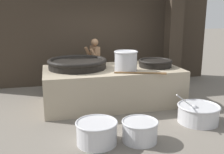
{
  "coord_description": "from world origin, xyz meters",
  "views": [
    {
      "loc": [
        -1.55,
        -6.26,
        2.25
      ],
      "look_at": [
        0.0,
        0.0,
        0.68
      ],
      "focal_mm": 42.0,
      "sensor_mm": 36.0,
      "label": 1
    }
  ],
  "objects_px": {
    "prep_bowl_meat": "(97,131)",
    "prep_bowl_extra": "(140,130)",
    "giant_wok_near": "(77,63)",
    "giant_wok_far": "(155,63)",
    "stock_pot": "(126,61)",
    "prep_bowl_vegetables": "(198,113)",
    "cook": "(95,63)"
  },
  "relations": [
    {
      "from": "stock_pot",
      "to": "prep_bowl_extra",
      "type": "height_order",
      "value": "stock_pot"
    },
    {
      "from": "giant_wok_near",
      "to": "giant_wok_far",
      "type": "height_order",
      "value": "giant_wok_near"
    },
    {
      "from": "giant_wok_near",
      "to": "stock_pot",
      "type": "height_order",
      "value": "stock_pot"
    },
    {
      "from": "giant_wok_near",
      "to": "prep_bowl_meat",
      "type": "distance_m",
      "value": 2.4
    },
    {
      "from": "prep_bowl_meat",
      "to": "prep_bowl_extra",
      "type": "bearing_deg",
      "value": -7.2
    },
    {
      "from": "giant_wok_near",
      "to": "cook",
      "type": "bearing_deg",
      "value": 59.79
    },
    {
      "from": "prep_bowl_vegetables",
      "to": "cook",
      "type": "bearing_deg",
      "value": 119.58
    },
    {
      "from": "prep_bowl_extra",
      "to": "prep_bowl_vegetables",
      "type": "bearing_deg",
      "value": 18.68
    },
    {
      "from": "stock_pot",
      "to": "prep_bowl_meat",
      "type": "bearing_deg",
      "value": -121.78
    },
    {
      "from": "giant_wok_far",
      "to": "prep_bowl_extra",
      "type": "relative_size",
      "value": 1.31
    },
    {
      "from": "stock_pot",
      "to": "prep_bowl_extra",
      "type": "xyz_separation_m",
      "value": [
        -0.26,
        -1.76,
        -0.95
      ]
    },
    {
      "from": "giant_wok_far",
      "to": "cook",
      "type": "relative_size",
      "value": 0.56
    },
    {
      "from": "giant_wok_near",
      "to": "prep_bowl_meat",
      "type": "bearing_deg",
      "value": -88.64
    },
    {
      "from": "stock_pot",
      "to": "prep_bowl_extra",
      "type": "relative_size",
      "value": 0.86
    },
    {
      "from": "stock_pot",
      "to": "prep_bowl_meat",
      "type": "distance_m",
      "value": 2.16
    },
    {
      "from": "giant_wok_far",
      "to": "prep_bowl_vegetables",
      "type": "height_order",
      "value": "giant_wok_far"
    },
    {
      "from": "giant_wok_near",
      "to": "prep_bowl_meat",
      "type": "height_order",
      "value": "giant_wok_near"
    },
    {
      "from": "stock_pot",
      "to": "prep_bowl_meat",
      "type": "height_order",
      "value": "stock_pot"
    },
    {
      "from": "giant_wok_near",
      "to": "prep_bowl_extra",
      "type": "height_order",
      "value": "giant_wok_near"
    },
    {
      "from": "giant_wok_near",
      "to": "cook",
      "type": "distance_m",
      "value": 1.28
    },
    {
      "from": "prep_bowl_vegetables",
      "to": "prep_bowl_extra",
      "type": "xyz_separation_m",
      "value": [
        -1.49,
        -0.5,
        0.0
      ]
    },
    {
      "from": "giant_wok_far",
      "to": "prep_bowl_vegetables",
      "type": "xyz_separation_m",
      "value": [
        0.33,
        -1.58,
        -0.8
      ]
    },
    {
      "from": "giant_wok_far",
      "to": "prep_bowl_vegetables",
      "type": "relative_size",
      "value": 0.78
    },
    {
      "from": "giant_wok_near",
      "to": "prep_bowl_vegetables",
      "type": "height_order",
      "value": "giant_wok_near"
    },
    {
      "from": "giant_wok_far",
      "to": "stock_pot",
      "type": "xyz_separation_m",
      "value": [
        -0.89,
        -0.32,
        0.15
      ]
    },
    {
      "from": "cook",
      "to": "giant_wok_near",
      "type": "bearing_deg",
      "value": 48.64
    },
    {
      "from": "prep_bowl_vegetables",
      "to": "prep_bowl_extra",
      "type": "relative_size",
      "value": 1.68
    },
    {
      "from": "prep_bowl_meat",
      "to": "prep_bowl_extra",
      "type": "xyz_separation_m",
      "value": [
        0.77,
        -0.1,
        -0.01
      ]
    },
    {
      "from": "prep_bowl_extra",
      "to": "cook",
      "type": "bearing_deg",
      "value": 93.09
    },
    {
      "from": "giant_wok_near",
      "to": "giant_wok_far",
      "type": "distance_m",
      "value": 1.99
    },
    {
      "from": "prep_bowl_vegetables",
      "to": "giant_wok_far",
      "type": "bearing_deg",
      "value": 101.99
    },
    {
      "from": "cook",
      "to": "giant_wok_far",
      "type": "bearing_deg",
      "value": 123.17
    }
  ]
}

